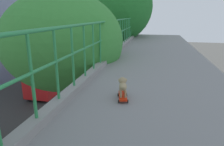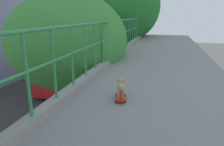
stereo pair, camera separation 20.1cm
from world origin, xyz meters
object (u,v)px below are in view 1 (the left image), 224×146
object	(u,v)px
car_red_taxi_fifth	(39,131)
toy_skateboard	(123,96)
city_bus	(62,66)
small_dog	(123,85)

from	to	relation	value
car_red_taxi_fifth	toy_skateboard	xyz separation A→B (m)	(6.10, -6.23, 5.42)
car_red_taxi_fifth	city_bus	size ratio (longest dim) A/B	0.41
city_bus	small_dog	xyz separation A→B (m)	(9.39, -16.47, 4.30)
city_bus	toy_skateboard	bearing A→B (deg)	-60.37
small_dog	car_red_taxi_fifth	bearing A→B (deg)	134.59
toy_skateboard	city_bus	bearing A→B (deg)	119.63
toy_skateboard	car_red_taxi_fifth	bearing A→B (deg)	134.40
toy_skateboard	small_dog	distance (m)	0.21
city_bus	toy_skateboard	size ratio (longest dim) A/B	23.50
car_red_taxi_fifth	toy_skateboard	world-z (taller)	toy_skateboard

